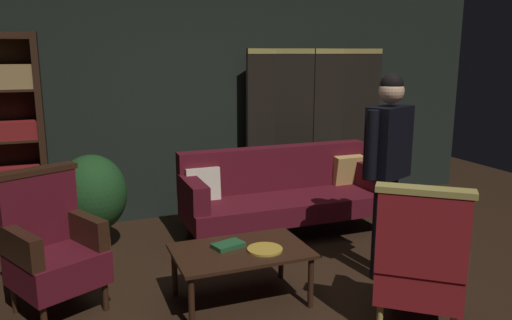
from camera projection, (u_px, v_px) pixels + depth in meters
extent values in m
plane|color=black|center=(294.00, 303.00, 3.81)|extent=(10.00, 10.00, 0.00)
cube|color=black|center=(204.00, 93.00, 5.75)|extent=(7.20, 0.10, 2.80)
cube|color=black|center=(261.00, 132.00, 5.88)|extent=(0.43, 0.22, 1.90)
cube|color=tan|center=(261.00, 51.00, 5.68)|extent=(0.43, 0.23, 0.06)
cube|color=black|center=(294.00, 130.00, 6.02)|extent=(0.43, 0.23, 1.90)
cube|color=tan|center=(295.00, 51.00, 5.82)|extent=(0.43, 0.24, 0.06)
cube|color=black|center=(327.00, 128.00, 6.12)|extent=(0.45, 0.14, 1.90)
cube|color=tan|center=(330.00, 51.00, 5.93)|extent=(0.46, 0.15, 0.06)
cube|color=black|center=(360.00, 127.00, 6.24)|extent=(0.43, 0.21, 1.90)
cube|color=tan|center=(363.00, 51.00, 6.05)|extent=(0.44, 0.22, 0.06)
cube|color=black|center=(42.00, 138.00, 4.97)|extent=(0.06, 0.32, 2.05)
cube|color=black|center=(6.00, 236.00, 5.03)|extent=(0.86, 0.30, 0.02)
cube|color=black|center=(0.00, 190.00, 4.93)|extent=(0.86, 0.30, 0.02)
cylinder|color=black|center=(205.00, 248.00, 4.60)|extent=(0.07, 0.07, 0.22)
cylinder|color=black|center=(381.00, 223.00, 5.27)|extent=(0.07, 0.07, 0.22)
cylinder|color=black|center=(190.00, 227.00, 5.15)|extent=(0.07, 0.07, 0.22)
cylinder|color=black|center=(351.00, 207.00, 5.82)|extent=(0.07, 0.07, 0.22)
cube|color=#4C0F19|center=(287.00, 205.00, 5.17)|extent=(2.10, 0.76, 0.20)
cube|color=#4C0F19|center=(275.00, 168.00, 5.38)|extent=(2.10, 0.18, 0.46)
cube|color=#4C0F19|center=(193.00, 193.00, 4.77)|extent=(0.16, 0.68, 0.26)
cube|color=#4C0F19|center=(369.00, 175.00, 5.46)|extent=(0.16, 0.68, 0.26)
cube|color=beige|center=(203.00, 185.00, 5.00)|extent=(0.34, 0.14, 0.35)
cube|color=tan|center=(348.00, 171.00, 5.59)|extent=(0.34, 0.17, 0.35)
cylinder|color=black|center=(191.00, 304.00, 3.40)|extent=(0.04, 0.04, 0.39)
cylinder|color=black|center=(311.00, 282.00, 3.72)|extent=(0.04, 0.04, 0.39)
cylinder|color=black|center=(175.00, 272.00, 3.89)|extent=(0.04, 0.04, 0.39)
cylinder|color=black|center=(281.00, 255.00, 4.21)|extent=(0.04, 0.04, 0.39)
cube|color=black|center=(241.00, 251.00, 3.76)|extent=(1.00, 0.64, 0.03)
cylinder|color=tan|center=(449.00, 297.00, 3.67)|extent=(0.04, 0.04, 0.22)
cylinder|color=tan|center=(384.00, 289.00, 3.81)|extent=(0.04, 0.04, 0.22)
cylinder|color=tan|center=(380.00, 319.00, 3.38)|extent=(0.04, 0.04, 0.22)
cube|color=maroon|center=(418.00, 277.00, 3.48)|extent=(0.79, 0.79, 0.24)
cube|color=maroon|center=(422.00, 235.00, 3.18)|extent=(0.51, 0.45, 0.54)
cube|color=tan|center=(425.00, 191.00, 3.12)|extent=(0.55, 0.48, 0.04)
cube|color=tan|center=(458.00, 250.00, 3.36)|extent=(0.38, 0.45, 0.22)
cube|color=tan|center=(384.00, 242.00, 3.50)|extent=(0.38, 0.45, 0.22)
cylinder|color=black|center=(44.00, 320.00, 3.35)|extent=(0.04, 0.04, 0.22)
cylinder|color=black|center=(105.00, 296.00, 3.69)|extent=(0.04, 0.04, 0.22)
cylinder|color=black|center=(15.00, 298.00, 3.66)|extent=(0.04, 0.04, 0.22)
cylinder|color=black|center=(74.00, 278.00, 3.99)|extent=(0.04, 0.04, 0.22)
cube|color=#4C0F19|center=(58.00, 268.00, 3.62)|extent=(0.75, 0.75, 0.24)
cube|color=#4C0F19|center=(38.00, 210.00, 3.69)|extent=(0.55, 0.36, 0.54)
cube|color=black|center=(34.00, 171.00, 3.63)|extent=(0.59, 0.39, 0.04)
cube|color=black|center=(21.00, 247.00, 3.40)|extent=(0.31, 0.49, 0.22)
cube|color=black|center=(86.00, 229.00, 3.75)|extent=(0.31, 0.49, 0.22)
cylinder|color=black|center=(388.00, 225.00, 4.24)|extent=(0.12, 0.12, 0.86)
cylinder|color=black|center=(379.00, 230.00, 4.14)|extent=(0.12, 0.12, 0.86)
cube|color=maroon|center=(387.00, 173.00, 4.09)|extent=(0.36, 0.28, 0.09)
cube|color=black|center=(389.00, 142.00, 4.04)|extent=(0.45, 0.36, 0.58)
cube|color=white|center=(377.00, 137.00, 4.11)|extent=(0.13, 0.07, 0.41)
cube|color=maroon|center=(378.00, 109.00, 4.07)|extent=(0.09, 0.06, 0.04)
cylinder|color=black|center=(404.00, 138.00, 4.21)|extent=(0.09, 0.09, 0.54)
cylinder|color=black|center=(372.00, 145.00, 3.87)|extent=(0.09, 0.09, 0.54)
sphere|color=tan|center=(392.00, 91.00, 3.96)|extent=(0.20, 0.20, 0.20)
sphere|color=black|center=(392.00, 85.00, 3.95)|extent=(0.18, 0.18, 0.18)
cylinder|color=brown|center=(95.00, 237.00, 4.78)|extent=(0.28, 0.28, 0.28)
ellipsoid|color=#193D19|center=(92.00, 194.00, 4.69)|extent=(0.64, 0.64, 0.74)
cube|color=#1E4C28|center=(228.00, 245.00, 3.79)|extent=(0.26, 0.20, 0.03)
cylinder|color=gold|center=(265.00, 249.00, 3.74)|extent=(0.26, 0.26, 0.02)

